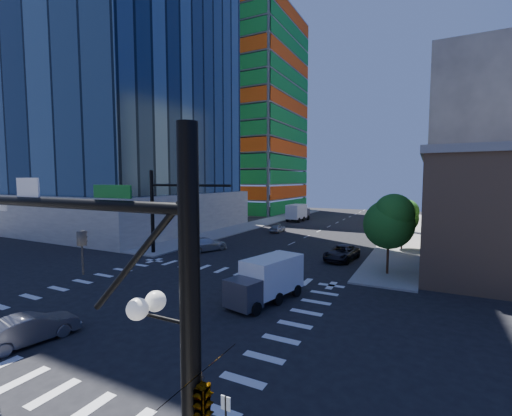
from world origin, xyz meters
The scene contains 17 objects.
ground centered at (0.00, 0.00, 0.00)m, with size 160.00×160.00×0.00m, color black.
road_markings centered at (0.00, 0.00, 0.01)m, with size 20.00×20.00×0.01m, color silver.
sidewalk_ne centered at (12.50, 40.00, 0.07)m, with size 5.00×60.00×0.15m, color gray.
sidewalk_nw centered at (-12.50, 40.00, 0.07)m, with size 5.00×60.00×0.15m, color gray.
office_tower centered at (-30.00, 25.00, 35.13)m, with size 30.00×30.00×71.00m.
construction_building centered at (-27.41, 61.93, 24.61)m, with size 25.16×34.50×70.60m.
bg_building_ne centered at (27.00, 55.00, 14.00)m, with size 24.00×30.00×28.00m, color #5B5652.
signal_mast_se centered at (10.60, -11.50, 5.01)m, with size 10.51×2.48×9.00m.
signal_mast_nw centered at (-10.00, 11.50, 5.49)m, with size 10.20×0.40×9.00m.
tree_south centered at (12.63, 13.90, 4.69)m, with size 4.16×4.16×6.82m.
tree_north centered at (12.93, 25.90, 3.99)m, with size 3.54×3.52×5.78m.
car_nb_far centered at (7.76, 17.78, 0.74)m, with size 2.46×5.34×1.48m, color black.
car_sb_near centered at (-7.19, 15.17, 0.79)m, with size 2.22×5.46×1.58m, color silver.
car_sb_mid centered at (-5.44, 32.05, 0.65)m, with size 1.54×3.82×1.30m, color #A3A7AB.
car_sb_cross centered at (-1.99, -6.96, 0.72)m, with size 1.53×4.39×1.45m, color #55545A.
box_truck_near centered at (5.93, 3.43, 1.27)m, with size 3.52×5.87×2.88m.
box_truck_far centered at (-7.59, 47.45, 1.46)m, with size 2.91×6.40×3.31m.
Camera 1 is at (15.46, -16.54, 8.09)m, focal length 24.00 mm.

